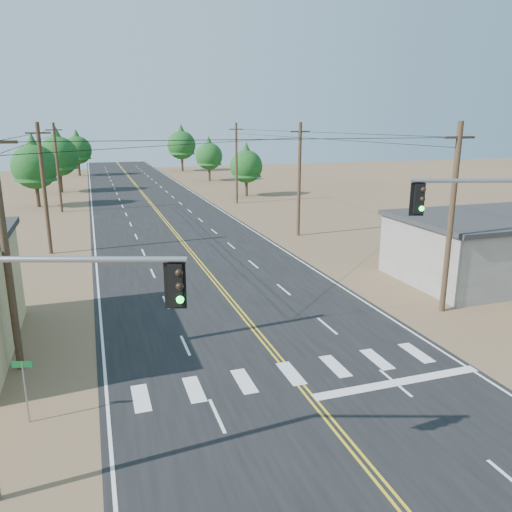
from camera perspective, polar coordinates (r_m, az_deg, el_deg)
name	(u,v)px	position (r m, az deg, el deg)	size (l,w,h in m)	color
road	(188,249)	(40.86, -7.74, 0.79)	(15.00, 200.00, 0.02)	black
building_right	(512,247)	(37.02, 27.24, 0.95)	(15.00, 8.00, 4.00)	gray
utility_pole_left_near	(5,249)	(21.80, -26.72, 0.70)	(1.80, 0.30, 10.00)	#4C3826
utility_pole_left_mid	(44,188)	(41.42, -23.06, 7.13)	(1.80, 0.30, 10.00)	#4C3826
utility_pole_left_far	(58,167)	(61.28, -21.74, 9.41)	(1.80, 0.30, 10.00)	#4C3826
utility_pole_right_near	(451,218)	(27.84, 21.40, 4.04)	(1.80, 0.30, 10.00)	#4C3826
utility_pole_right_mid	(299,179)	(44.89, 4.96, 8.76)	(1.80, 0.30, 10.00)	#4C3826
utility_pole_right_far	(236,163)	(63.68, -2.25, 10.60)	(1.80, 0.30, 10.00)	#4C3826
signal_mast_left	(35,340)	(13.63, -23.92, -8.82)	(5.25, 2.01, 6.95)	gray
street_sign	(24,382)	(18.83, -24.96, -12.91)	(0.65, 0.22, 2.27)	gray
tree_left_near	(34,162)	(66.25, -24.04, 9.78)	(5.32, 5.32, 8.86)	#3F2D1E
tree_left_mid	(58,152)	(79.53, -21.72, 10.97)	(5.74, 5.74, 9.56)	#3F2D1E
tree_left_far	(77,147)	(104.48, -19.77, 11.62)	(5.36, 5.36, 8.94)	#3F2D1E
tree_right_near	(246,163)	(70.10, -1.12, 10.56)	(4.50, 4.50, 7.49)	#3F2D1E
tree_right_mid	(209,153)	(89.89, -5.40, 11.59)	(4.70, 4.70, 7.84)	#3F2D1E
tree_right_far	(181,142)	(109.45, -8.52, 12.73)	(5.94, 5.94, 9.90)	#3F2D1E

